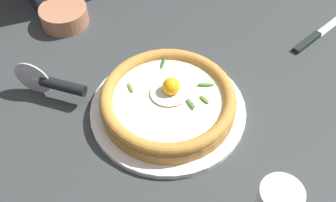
{
  "coord_description": "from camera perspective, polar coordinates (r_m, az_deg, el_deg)",
  "views": [
    {
      "loc": [
        0.25,
        0.45,
        0.62
      ],
      "look_at": [
        0.02,
        0.01,
        0.03
      ],
      "focal_mm": 43.7,
      "sensor_mm": 36.0,
      "label": 1
    }
  ],
  "objects": [
    {
      "name": "ground_plane",
      "position": [
        0.82,
        1.19,
        -1.03
      ],
      "size": [
        2.4,
        2.4,
        0.03
      ],
      "primitive_type": "cube",
      "color": "#34393A",
      "rests_on": "ground"
    },
    {
      "name": "pizza_plate",
      "position": [
        0.79,
        -0.0,
        -1.22
      ],
      "size": [
        0.3,
        0.3,
        0.01
      ],
      "primitive_type": "cylinder",
      "color": "white",
      "rests_on": "ground"
    },
    {
      "name": "pizza",
      "position": [
        0.77,
        0.01,
        0.1
      ],
      "size": [
        0.26,
        0.26,
        0.06
      ],
      "color": "#CD8B41",
      "rests_on": "pizza_plate"
    },
    {
      "name": "side_bowl",
      "position": [
        1.0,
        -14.29,
        11.47
      ],
      "size": [
        0.11,
        0.11,
        0.04
      ],
      "primitive_type": "cylinder",
      "color": "#B87856",
      "rests_on": "ground"
    },
    {
      "name": "pizza_cutter",
      "position": [
        0.82,
        -15.64,
        2.36
      ],
      "size": [
        0.11,
        0.12,
        0.08
      ],
      "color": "silver",
      "rests_on": "ground"
    },
    {
      "name": "table_knife",
      "position": [
        1.0,
        20.04,
        8.66
      ],
      "size": [
        0.23,
        0.08,
        0.01
      ],
      "color": "silver",
      "rests_on": "ground"
    }
  ]
}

